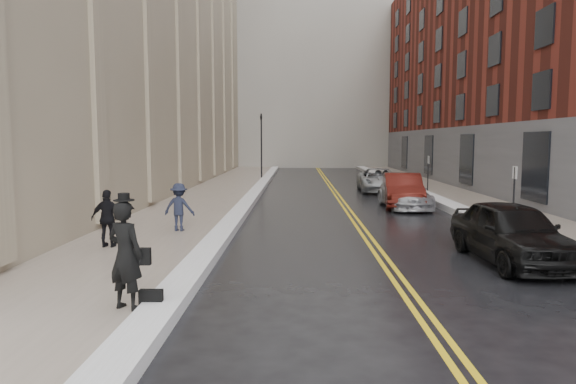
{
  "coord_description": "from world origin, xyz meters",
  "views": [
    {
      "loc": [
        0.22,
        -10.21,
        3.13
      ],
      "look_at": [
        -0.06,
        4.97,
        1.6
      ],
      "focal_mm": 32.0,
      "sensor_mm": 36.0,
      "label": 1
    }
  ],
  "objects_px": {
    "car_maroon": "(403,190)",
    "car_silver_near": "(404,194)",
    "car_silver_far": "(379,180)",
    "car_black": "(512,232)",
    "pedestrian_b": "(179,207)",
    "pedestrian_main": "(126,255)",
    "pedestrian_c": "(108,218)"
  },
  "relations": [
    {
      "from": "car_maroon",
      "to": "car_silver_near",
      "type": "height_order",
      "value": "car_maroon"
    },
    {
      "from": "car_silver_far",
      "to": "car_black",
      "type": "bearing_deg",
      "value": -86.61
    },
    {
      "from": "car_black",
      "to": "pedestrian_b",
      "type": "height_order",
      "value": "pedestrian_b"
    },
    {
      "from": "car_silver_near",
      "to": "pedestrian_main",
      "type": "relative_size",
      "value": 2.36
    },
    {
      "from": "car_black",
      "to": "car_silver_far",
      "type": "xyz_separation_m",
      "value": [
        -0.5,
        18.21,
        -0.09
      ]
    },
    {
      "from": "car_silver_near",
      "to": "pedestrian_b",
      "type": "distance_m",
      "value": 11.39
    },
    {
      "from": "car_black",
      "to": "pedestrian_c",
      "type": "xyz_separation_m",
      "value": [
        -10.78,
        1.05,
        0.16
      ]
    },
    {
      "from": "car_silver_near",
      "to": "pedestrian_main",
      "type": "bearing_deg",
      "value": -120.57
    },
    {
      "from": "car_maroon",
      "to": "pedestrian_main",
      "type": "bearing_deg",
      "value": -110.85
    },
    {
      "from": "car_black",
      "to": "car_maroon",
      "type": "relative_size",
      "value": 0.97
    },
    {
      "from": "car_maroon",
      "to": "pedestrian_c",
      "type": "distance_m",
      "value": 14.44
    },
    {
      "from": "car_black",
      "to": "pedestrian_main",
      "type": "relative_size",
      "value": 2.4
    },
    {
      "from": "car_silver_near",
      "to": "pedestrian_b",
      "type": "height_order",
      "value": "pedestrian_b"
    },
    {
      "from": "car_silver_far",
      "to": "pedestrian_b",
      "type": "xyz_separation_m",
      "value": [
        -8.88,
        -14.54,
        0.23
      ]
    },
    {
      "from": "pedestrian_b",
      "to": "pedestrian_main",
      "type": "bearing_deg",
      "value": 103.96
    },
    {
      "from": "pedestrian_main",
      "to": "car_maroon",
      "type": "bearing_deg",
      "value": -93.98
    },
    {
      "from": "pedestrian_main",
      "to": "pedestrian_c",
      "type": "relative_size",
      "value": 1.2
    },
    {
      "from": "car_maroon",
      "to": "pedestrian_main",
      "type": "xyz_separation_m",
      "value": [
        -8.0,
        -15.42,
        0.33
      ]
    },
    {
      "from": "pedestrian_c",
      "to": "pedestrian_main",
      "type": "bearing_deg",
      "value": 115.03
    },
    {
      "from": "pedestrian_b",
      "to": "car_silver_far",
      "type": "bearing_deg",
      "value": -113.82
    },
    {
      "from": "car_maroon",
      "to": "car_silver_near",
      "type": "distance_m",
      "value": 0.42
    },
    {
      "from": "car_maroon",
      "to": "car_silver_far",
      "type": "relative_size",
      "value": 0.94
    },
    {
      "from": "car_black",
      "to": "car_silver_far",
      "type": "height_order",
      "value": "car_black"
    },
    {
      "from": "car_black",
      "to": "pedestrian_main",
      "type": "distance_m",
      "value": 9.5
    },
    {
      "from": "car_silver_near",
      "to": "pedestrian_c",
      "type": "bearing_deg",
      "value": -139.04
    },
    {
      "from": "car_black",
      "to": "car_maroon",
      "type": "bearing_deg",
      "value": 89.76
    },
    {
      "from": "car_maroon",
      "to": "pedestrian_b",
      "type": "relative_size",
      "value": 3.04
    },
    {
      "from": "car_silver_far",
      "to": "pedestrian_b",
      "type": "bearing_deg",
      "value": -119.61
    },
    {
      "from": "pedestrian_c",
      "to": "pedestrian_b",
      "type": "bearing_deg",
      "value": -116.26
    },
    {
      "from": "car_maroon",
      "to": "pedestrian_c",
      "type": "height_order",
      "value": "pedestrian_c"
    },
    {
      "from": "car_silver_far",
      "to": "pedestrian_c",
      "type": "xyz_separation_m",
      "value": [
        -10.27,
        -17.16,
        0.25
      ]
    },
    {
      "from": "car_silver_far",
      "to": "pedestrian_c",
      "type": "height_order",
      "value": "pedestrian_c"
    }
  ]
}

